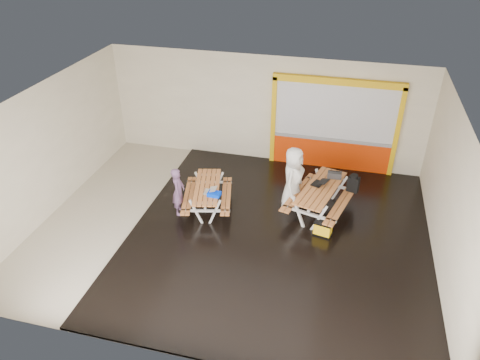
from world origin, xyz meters
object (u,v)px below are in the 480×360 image
(laptop_right, at_px, (320,183))
(person_right, at_px, (293,179))
(toolbox, at_px, (334,175))
(dark_case, at_px, (290,204))
(picnic_table_right, at_px, (320,194))
(fluke_bag, at_px, (323,229))
(picnic_table_left, at_px, (207,192))
(laptop_left, at_px, (210,191))
(blue_pouch, at_px, (214,194))
(person_left, at_px, (178,191))
(backpack, at_px, (353,183))

(laptop_right, bearing_deg, person_right, 177.17)
(toolbox, height_order, dark_case, toolbox)
(picnic_table_right, height_order, toolbox, toolbox)
(fluke_bag, bearing_deg, picnic_table_left, 172.30)
(picnic_table_right, height_order, dark_case, picnic_table_right)
(picnic_table_left, relative_size, dark_case, 5.46)
(laptop_left, xyz_separation_m, fluke_bag, (3.05, -0.16, -0.56))
(person_right, bearing_deg, blue_pouch, 127.67)
(person_left, distance_m, blue_pouch, 0.97)
(picnic_table_left, xyz_separation_m, dark_case, (2.20, 0.63, -0.46))
(laptop_right, relative_size, blue_pouch, 1.55)
(backpack, height_order, dark_case, backpack)
(picnic_table_left, bearing_deg, toolbox, 18.74)
(person_right, distance_m, laptop_left, 2.29)
(person_left, relative_size, toolbox, 3.50)
(laptop_left, bearing_deg, picnic_table_left, 121.48)
(blue_pouch, bearing_deg, laptop_left, 141.74)
(laptop_right, distance_m, fluke_bag, 1.31)
(picnic_table_right, xyz_separation_m, fluke_bag, (0.19, -0.97, -0.42))
(laptop_right, bearing_deg, fluke_bag, -77.14)
(laptop_right, xyz_separation_m, fluke_bag, (0.25, -1.10, -0.68))
(toolbox, distance_m, fluke_bag, 1.72)
(person_right, xyz_separation_m, dark_case, (-0.04, -0.07, -0.78))
(person_right, bearing_deg, picnic_table_right, -93.58)
(person_right, distance_m, fluke_bag, 1.64)
(person_right, bearing_deg, fluke_bag, -131.39)
(blue_pouch, xyz_separation_m, fluke_bag, (2.89, -0.04, -0.57))
(picnic_table_left, relative_size, toolbox, 5.46)
(person_left, height_order, blue_pouch, person_left)
(toolbox, bearing_deg, picnic_table_left, -161.26)
(person_right, xyz_separation_m, fluke_bag, (0.97, -1.13, -0.67))
(dark_case, bearing_deg, picnic_table_right, -6.03)
(picnic_table_right, distance_m, blue_pouch, 2.86)
(picnic_table_right, xyz_separation_m, person_left, (-3.66, -1.03, 0.13))
(person_right, xyz_separation_m, toolbox, (1.08, 0.43, 0.04))
(picnic_table_left, xyz_separation_m, backpack, (3.85, 1.08, 0.20))
(person_right, relative_size, fluke_bag, 3.73)
(picnic_table_left, height_order, toolbox, toolbox)
(picnic_table_left, distance_m, backpack, 4.00)
(laptop_right, relative_size, fluke_bag, 1.03)
(picnic_table_right, bearing_deg, backpack, 33.21)
(picnic_table_right, bearing_deg, laptop_right, 114.46)
(picnic_table_left, xyz_separation_m, picnic_table_right, (3.02, 0.54, 0.08))
(person_right, bearing_deg, dark_case, 158.11)
(laptop_left, relative_size, backpack, 0.66)
(laptop_right, bearing_deg, laptop_left, -161.47)
(person_right, bearing_deg, backpack, -68.64)
(blue_pouch, bearing_deg, toolbox, 26.94)
(person_left, relative_size, backpack, 2.62)
(laptop_right, distance_m, backpack, 0.99)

